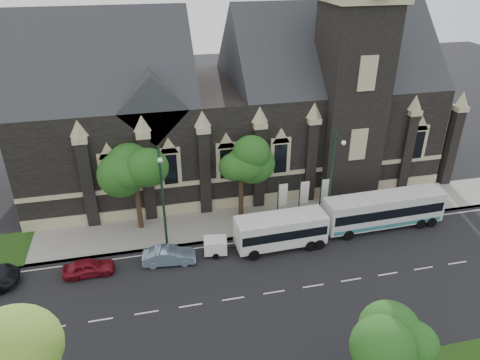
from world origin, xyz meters
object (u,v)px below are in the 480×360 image
object	(u,v)px
tree_walk_right	(243,157)
car_far_red	(89,267)
banner_flag_right	(324,192)
banner_flag_center	(303,195)
tour_coach	(384,210)
tree_park_east	(391,336)
street_lamp_near	(332,175)
banner_flag_left	(281,197)
tree_walk_left	(137,169)
street_lamp_mid	(163,194)
sedan	(169,256)
box_trailer	(215,246)
shuttle_bus	(281,230)

from	to	relation	value
tree_walk_right	car_far_red	bearing A→B (deg)	-156.73
tree_walk_right	banner_flag_right	distance (m)	8.05
banner_flag_center	tour_coach	bearing A→B (deg)	-24.68
tree_park_east	street_lamp_near	world-z (taller)	street_lamp_near
tree_park_east	banner_flag_right	world-z (taller)	tree_park_east
banner_flag_right	car_far_red	size ratio (longest dim) A/B	1.06
banner_flag_center	car_far_red	bearing A→B (deg)	-167.75
banner_flag_left	banner_flag_right	xyz separation A→B (m)	(4.00, 0.00, 0.00)
tree_walk_right	banner_flag_right	size ratio (longest dim) A/B	1.95
tree_walk_left	banner_flag_left	bearing A→B (deg)	-8.02
street_lamp_mid	banner_flag_center	bearing A→B (deg)	8.82
street_lamp_near	sedan	world-z (taller)	street_lamp_near
banner_flag_left	box_trailer	bearing A→B (deg)	-151.42
banner_flag_right	tour_coach	bearing A→B (deg)	-33.72
tree_walk_right	street_lamp_near	xyz separation A→B (m)	(6.79, -3.62, -0.71)
street_lamp_mid	banner_flag_center	size ratio (longest dim) A/B	2.25
tour_coach	shuttle_bus	distance (m)	9.64
street_lamp_mid	banner_flag_right	bearing A→B (deg)	7.60
tree_walk_right	tour_coach	xyz separation A→B (m)	(11.49, -4.66, -4.12)
tour_coach	sedan	distance (m)	18.76
tree_walk_left	shuttle_bus	size ratio (longest dim) A/B	1.03
banner_flag_center	shuttle_bus	world-z (taller)	banner_flag_center
banner_flag_right	tree_walk_left	bearing A→B (deg)	173.96
tour_coach	car_far_red	size ratio (longest dim) A/B	2.84
street_lamp_near	street_lamp_mid	bearing A→B (deg)	180.00
tree_park_east	street_lamp_mid	bearing A→B (deg)	121.79
tour_coach	banner_flag_center	bearing A→B (deg)	153.78
banner_flag_right	tree_park_east	bearing A→B (deg)	-102.65
tree_walk_right	box_trailer	size ratio (longest dim) A/B	2.90
banner_flag_right	tree_walk_right	bearing A→B (deg)	166.40
tree_walk_left	banner_flag_left	world-z (taller)	tree_walk_left
tour_coach	box_trailer	distance (m)	15.02
street_lamp_mid	car_far_red	distance (m)	7.76
street_lamp_near	banner_flag_left	distance (m)	4.99
sedan	tree_walk_right	bearing A→B (deg)	-46.75
shuttle_bus	box_trailer	xyz separation A→B (m)	(-5.38, 0.21, -0.85)
tree_walk_right	tour_coach	distance (m)	13.07
car_far_red	tree_park_east	bearing A→B (deg)	-133.52
banner_flag_center	banner_flag_right	size ratio (longest dim) A/B	1.00
tree_walk_right	tour_coach	bearing A→B (deg)	-22.07
tour_coach	box_trailer	xyz separation A→B (m)	(-14.98, -0.63, -0.91)
box_trailer	banner_flag_right	bearing A→B (deg)	26.40
street_lamp_near	banner_flag_left	bearing A→B (deg)	152.82
tree_walk_left	street_lamp_mid	distance (m)	4.08
banner_flag_left	tour_coach	world-z (taller)	banner_flag_left
tree_walk_left	car_far_red	size ratio (longest dim) A/B	2.03
street_lamp_mid	tree_walk_right	bearing A→B (deg)	26.65
tree_walk_right	street_lamp_near	bearing A→B (deg)	-28.06
shuttle_bus	car_far_red	world-z (taller)	shuttle_bus
car_far_red	banner_flag_left	bearing A→B (deg)	-78.24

